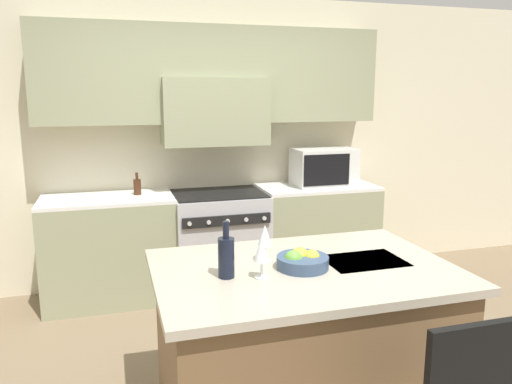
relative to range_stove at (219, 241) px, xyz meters
name	(u,v)px	position (x,y,z in m)	size (l,w,h in m)	color
ground_plane	(275,383)	(0.00, -1.65, -0.46)	(10.00, 10.00, 0.00)	#7A664C
back_cabinetry	(211,119)	(0.00, 0.28, 1.12)	(10.00, 0.46, 2.70)	beige
back_counter	(219,240)	(0.00, 0.02, 0.01)	(3.08, 0.62, 0.94)	gray
range_stove	(219,241)	(0.00, 0.00, 0.00)	(0.84, 0.70, 0.92)	#B7B7BC
microwave	(324,167)	(1.04, 0.02, 0.65)	(0.59, 0.38, 0.36)	silver
kitchen_island	(303,342)	(0.04, -1.99, -0.01)	(1.61, 1.09, 0.90)	brown
wine_bottle	(226,256)	(-0.39, -2.02, 0.55)	(0.08, 0.08, 0.29)	black
wine_glass_near	(262,251)	(-0.22, -2.08, 0.58)	(0.08, 0.08, 0.21)	white
wine_glass_far	(265,236)	(-0.13, -1.84, 0.58)	(0.08, 0.08, 0.21)	white
fruit_bowl	(302,261)	(0.03, -2.00, 0.48)	(0.28, 0.28, 0.10)	#384C6B
oil_bottle_on_counter	(137,186)	(-0.72, 0.06, 0.55)	(0.06, 0.06, 0.20)	#422314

